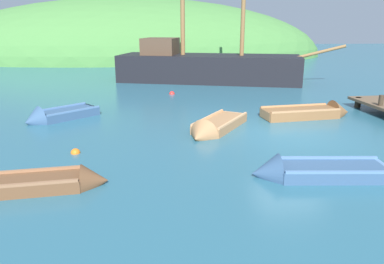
% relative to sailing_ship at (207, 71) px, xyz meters
% --- Properties ---
extents(ground_plane, '(120.00, 120.00, 0.00)m').
position_rel_sailing_ship_xyz_m(ground_plane, '(0.83, -13.06, -0.70)').
color(ground_plane, '#285B70').
extents(shore_hill, '(47.05, 24.67, 13.75)m').
position_rel_sailing_ship_xyz_m(shore_hill, '(-5.51, 21.90, -0.70)').
color(shore_hill, '#477F3D').
rests_on(shore_hill, ground).
extents(sailing_ship, '(14.69, 7.13, 12.43)m').
position_rel_sailing_ship_xyz_m(sailing_ship, '(0.00, 0.00, 0.00)').
color(sailing_ship, black).
rests_on(sailing_ship, ground).
extents(rowboat_center, '(2.92, 3.47, 1.07)m').
position_rel_sailing_ship_xyz_m(rowboat_center, '(-1.81, -12.24, -0.60)').
color(rowboat_center, '#9E7047').
rests_on(rowboat_center, ground).
extents(rowboat_portside, '(3.96, 1.45, 1.09)m').
position_rel_sailing_ship_xyz_m(rowboat_portside, '(2.74, -10.64, -0.56)').
color(rowboat_portside, brown).
rests_on(rowboat_portside, ground).
extents(rowboat_far, '(3.06, 2.81, 1.12)m').
position_rel_sailing_ship_xyz_m(rowboat_far, '(-7.96, -9.69, -0.59)').
color(rowboat_far, '#335175').
rests_on(rowboat_far, ground).
extents(rowboat_near_dock, '(3.60, 1.50, 1.05)m').
position_rel_sailing_ship_xyz_m(rowboat_near_dock, '(-0.15, -16.72, -0.61)').
color(rowboat_near_dock, '#335175').
rests_on(rowboat_near_dock, ground).
extents(rowboat_outer_left, '(3.19, 1.14, 0.89)m').
position_rel_sailing_ship_xyz_m(rowboat_outer_left, '(-6.66, -16.57, -0.61)').
color(rowboat_outer_left, brown).
rests_on(rowboat_outer_left, ground).
extents(buoy_red, '(0.32, 0.32, 0.32)m').
position_rel_sailing_ship_xyz_m(buoy_red, '(-2.76, -4.52, -0.70)').
color(buoy_red, red).
rests_on(buoy_red, ground).
extents(buoy_orange, '(0.29, 0.29, 0.29)m').
position_rel_sailing_ship_xyz_m(buoy_orange, '(-6.47, -14.06, -0.70)').
color(buoy_orange, orange).
rests_on(buoy_orange, ground).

